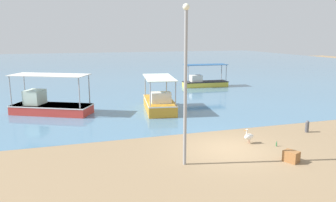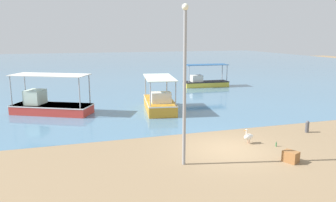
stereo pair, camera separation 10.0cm
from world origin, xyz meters
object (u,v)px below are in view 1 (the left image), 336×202
at_px(mooring_bollard, 307,126).
at_px(glass_bottle, 276,144).
at_px(fishing_boat_center, 159,103).
at_px(fishing_boat_outer, 49,105).
at_px(cargo_crate, 291,156).
at_px(pelican, 249,136).
at_px(fishing_boat_near_right, 204,82).
at_px(lamp_post, 185,79).

xyz_separation_m(mooring_bollard, glass_bottle, (-3.17, -1.59, -0.26)).
bearing_deg(fishing_boat_center, fishing_boat_outer, 169.25).
bearing_deg(cargo_crate, glass_bottle, 72.16).
bearing_deg(pelican, fishing_boat_center, 105.58).
relative_size(fishing_boat_near_right, pelican, 6.12).
height_order(fishing_boat_near_right, fishing_boat_center, fishing_boat_center).
xyz_separation_m(pelican, mooring_bollard, (4.27, 0.77, -0.00)).
bearing_deg(glass_bottle, mooring_bollard, 26.62).
xyz_separation_m(fishing_boat_near_right, pelican, (-5.38, -18.24, -0.17)).
relative_size(pelican, lamp_post, 0.12).
bearing_deg(fishing_boat_near_right, mooring_bollard, -93.63).
distance_m(fishing_boat_outer, glass_bottle, 15.61).
height_order(fishing_boat_near_right, glass_bottle, fishing_boat_near_right).
distance_m(fishing_boat_near_right, glass_bottle, 19.54).
bearing_deg(fishing_boat_center, lamp_post, -99.72).
bearing_deg(fishing_boat_center, glass_bottle, -69.56).
distance_m(fishing_boat_center, mooring_bollard, 10.23).
distance_m(mooring_bollard, glass_bottle, 3.55).
bearing_deg(fishing_boat_near_right, cargo_crate, -103.14).
xyz_separation_m(lamp_post, mooring_bollard, (8.40, 2.41, -3.37)).
distance_m(pelican, glass_bottle, 1.40).
bearing_deg(fishing_boat_center, cargo_crate, -75.80).
height_order(lamp_post, mooring_bollard, lamp_post).
bearing_deg(pelican, mooring_bollard, 10.16).
bearing_deg(fishing_boat_near_right, fishing_boat_center, -128.67).
xyz_separation_m(lamp_post, glass_bottle, (5.23, 0.82, -3.63)).
relative_size(fishing_boat_center, mooring_bollard, 7.31).
bearing_deg(fishing_boat_outer, pelican, -44.67).
height_order(fishing_boat_outer, lamp_post, lamp_post).
relative_size(fishing_boat_outer, cargo_crate, 9.30).
bearing_deg(fishing_boat_outer, lamp_post, -62.76).
height_order(fishing_boat_near_right, lamp_post, lamp_post).
xyz_separation_m(fishing_boat_center, mooring_bollard, (6.66, -7.77, -0.24)).
relative_size(mooring_bollard, glass_bottle, 2.57).
height_order(pelican, lamp_post, lamp_post).
xyz_separation_m(fishing_boat_outer, cargo_crate, (10.60, -12.78, -0.38)).
bearing_deg(cargo_crate, fishing_boat_near_right, 76.86).
bearing_deg(mooring_bollard, cargo_crate, -137.01).
bearing_deg(fishing_boat_outer, mooring_bollard, -32.69).
xyz_separation_m(cargo_crate, glass_bottle, (0.63, 1.95, -0.14)).
bearing_deg(lamp_post, glass_bottle, 8.94).
distance_m(fishing_boat_near_right, fishing_boat_center, 12.43).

